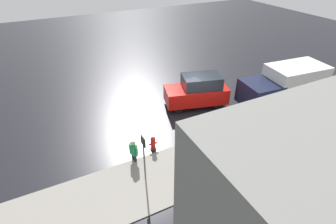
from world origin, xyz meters
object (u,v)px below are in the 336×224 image
(moving_hatchback, at_px, (197,91))
(pedestrian, at_px, (134,150))
(fire_hydrant, at_px, (153,143))
(sign_post, at_px, (144,152))
(delivery_truck, at_px, (284,86))

(moving_hatchback, distance_m, pedestrian, 6.31)
(fire_hydrant, bearing_deg, moving_hatchback, -147.35)
(fire_hydrant, height_order, pedestrian, pedestrian)
(fire_hydrant, xyz_separation_m, sign_post, (1.11, 1.64, 1.18))
(delivery_truck, xyz_separation_m, fire_hydrant, (9.23, 0.39, -0.97))
(fire_hydrant, xyz_separation_m, pedestrian, (1.16, 0.36, 0.28))
(moving_hatchback, distance_m, fire_hydrant, 5.16)
(delivery_truck, distance_m, fire_hydrant, 9.29)
(delivery_truck, relative_size, pedestrian, 4.56)
(moving_hatchback, bearing_deg, pedestrian, 29.72)
(moving_hatchback, distance_m, delivery_truck, 5.47)
(moving_hatchback, xyz_separation_m, delivery_truck, (-4.92, 2.38, 0.35))
(moving_hatchback, height_order, fire_hydrant, moving_hatchback)
(moving_hatchback, bearing_deg, fire_hydrant, 32.65)
(fire_hydrant, bearing_deg, sign_post, 55.93)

